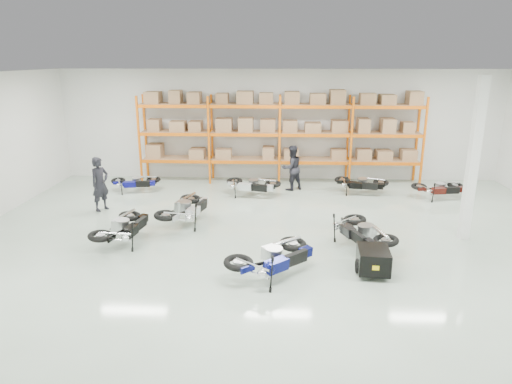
{
  "coord_description": "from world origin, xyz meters",
  "views": [
    {
      "loc": [
        -0.11,
        -11.8,
        4.92
      ],
      "look_at": [
        -0.7,
        1.14,
        1.1
      ],
      "focal_mm": 32.0,
      "sensor_mm": 36.0,
      "label": 1
    }
  ],
  "objects_px": {
    "trailer": "(373,260)",
    "person_back": "(292,168)",
    "person_left": "(100,184)",
    "moto_touring_right": "(362,227)",
    "moto_black_far_left": "(124,223)",
    "moto_back_b": "(252,182)",
    "moto_back_d": "(440,185)",
    "moto_blue_centre": "(274,252)",
    "moto_back_c": "(361,180)",
    "moto_back_a": "(135,179)",
    "moto_silver_left": "(186,204)"
  },
  "relations": [
    {
      "from": "trailer",
      "to": "person_back",
      "type": "distance_m",
      "value": 7.35
    },
    {
      "from": "trailer",
      "to": "person_left",
      "type": "height_order",
      "value": "person_left"
    },
    {
      "from": "trailer",
      "to": "person_back",
      "type": "relative_size",
      "value": 0.88
    },
    {
      "from": "moto_touring_right",
      "to": "moto_black_far_left",
      "type": "bearing_deg",
      "value": 160.1
    },
    {
      "from": "moto_back_b",
      "to": "moto_back_d",
      "type": "height_order",
      "value": "moto_back_b"
    },
    {
      "from": "moto_blue_centre",
      "to": "moto_touring_right",
      "type": "distance_m",
      "value": 2.95
    },
    {
      "from": "moto_blue_centre",
      "to": "moto_back_b",
      "type": "height_order",
      "value": "moto_blue_centre"
    },
    {
      "from": "trailer",
      "to": "moto_back_c",
      "type": "bearing_deg",
      "value": 86.92
    },
    {
      "from": "moto_back_b",
      "to": "moto_back_d",
      "type": "distance_m",
      "value": 6.81
    },
    {
      "from": "moto_black_far_left",
      "to": "moto_back_a",
      "type": "bearing_deg",
      "value": -66.33
    },
    {
      "from": "moto_silver_left",
      "to": "moto_black_far_left",
      "type": "bearing_deg",
      "value": 62.79
    },
    {
      "from": "trailer",
      "to": "moto_back_a",
      "type": "xyz_separation_m",
      "value": [
        -7.66,
        6.59,
        0.12
      ]
    },
    {
      "from": "moto_touring_right",
      "to": "trailer",
      "type": "xyz_separation_m",
      "value": [
        0.0,
        -1.6,
        -0.22
      ]
    },
    {
      "from": "person_left",
      "to": "moto_back_b",
      "type": "bearing_deg",
      "value": -38.87
    },
    {
      "from": "moto_blue_centre",
      "to": "trailer",
      "type": "relative_size",
      "value": 1.32
    },
    {
      "from": "moto_blue_centre",
      "to": "moto_back_c",
      "type": "xyz_separation_m",
      "value": [
        3.2,
        6.92,
        -0.09
      ]
    },
    {
      "from": "moto_blue_centre",
      "to": "moto_silver_left",
      "type": "distance_m",
      "value": 4.38
    },
    {
      "from": "moto_back_a",
      "to": "moto_blue_centre",
      "type": "bearing_deg",
      "value": -150.63
    },
    {
      "from": "moto_black_far_left",
      "to": "moto_back_d",
      "type": "distance_m",
      "value": 11.07
    },
    {
      "from": "trailer",
      "to": "person_left",
      "type": "distance_m",
      "value": 9.25
    },
    {
      "from": "trailer",
      "to": "moto_back_c",
      "type": "distance_m",
      "value": 6.76
    },
    {
      "from": "moto_silver_left",
      "to": "moto_back_d",
      "type": "relative_size",
      "value": 1.22
    },
    {
      "from": "moto_back_d",
      "to": "moto_back_a",
      "type": "bearing_deg",
      "value": 79.71
    },
    {
      "from": "moto_touring_right",
      "to": "moto_back_a",
      "type": "relative_size",
      "value": 1.21
    },
    {
      "from": "moto_back_b",
      "to": "moto_black_far_left",
      "type": "bearing_deg",
      "value": 157.54
    },
    {
      "from": "moto_blue_centre",
      "to": "person_left",
      "type": "bearing_deg",
      "value": 9.68
    },
    {
      "from": "moto_touring_right",
      "to": "moto_back_d",
      "type": "relative_size",
      "value": 1.16
    },
    {
      "from": "moto_back_d",
      "to": "person_left",
      "type": "xyz_separation_m",
      "value": [
        -11.75,
        -1.83,
        0.4
      ]
    },
    {
      "from": "moto_silver_left",
      "to": "trailer",
      "type": "height_order",
      "value": "moto_silver_left"
    },
    {
      "from": "moto_touring_right",
      "to": "moto_back_b",
      "type": "relative_size",
      "value": 1.08
    },
    {
      "from": "moto_silver_left",
      "to": "moto_back_d",
      "type": "bearing_deg",
      "value": -146.21
    },
    {
      "from": "moto_back_d",
      "to": "person_back",
      "type": "bearing_deg",
      "value": 71.79
    },
    {
      "from": "moto_silver_left",
      "to": "trailer",
      "type": "xyz_separation_m",
      "value": [
        5.04,
        -3.22,
        -0.25
      ]
    },
    {
      "from": "moto_back_a",
      "to": "moto_back_d",
      "type": "relative_size",
      "value": 0.96
    },
    {
      "from": "moto_back_c",
      "to": "moto_back_d",
      "type": "height_order",
      "value": "moto_back_c"
    },
    {
      "from": "moto_touring_right",
      "to": "trailer",
      "type": "height_order",
      "value": "moto_touring_right"
    },
    {
      "from": "moto_blue_centre",
      "to": "person_back",
      "type": "height_order",
      "value": "person_back"
    },
    {
      "from": "moto_touring_right",
      "to": "moto_back_c",
      "type": "xyz_separation_m",
      "value": [
        0.87,
        5.1,
        -0.06
      ]
    },
    {
      "from": "moto_blue_centre",
      "to": "moto_black_far_left",
      "type": "distance_m",
      "value": 4.54
    },
    {
      "from": "moto_touring_right",
      "to": "person_left",
      "type": "xyz_separation_m",
      "value": [
        -8.13,
        2.78,
        0.32
      ]
    },
    {
      "from": "moto_black_far_left",
      "to": "person_left",
      "type": "distance_m",
      "value": 3.22
    },
    {
      "from": "moto_blue_centre",
      "to": "moto_touring_right",
      "type": "xyz_separation_m",
      "value": [
        2.33,
        1.82,
        -0.03
      ]
    },
    {
      "from": "trailer",
      "to": "moto_back_d",
      "type": "distance_m",
      "value": 7.19
    },
    {
      "from": "moto_back_b",
      "to": "moto_blue_centre",
      "type": "bearing_deg",
      "value": -159.51
    },
    {
      "from": "moto_black_far_left",
      "to": "moto_back_b",
      "type": "height_order",
      "value": "moto_black_far_left"
    },
    {
      "from": "person_back",
      "to": "moto_back_d",
      "type": "bearing_deg",
      "value": 139.26
    },
    {
      "from": "moto_back_a",
      "to": "person_back",
      "type": "height_order",
      "value": "person_back"
    },
    {
      "from": "moto_back_d",
      "to": "person_left",
      "type": "bearing_deg",
      "value": 90.49
    },
    {
      "from": "moto_back_d",
      "to": "moto_back_c",
      "type": "bearing_deg",
      "value": 71.48
    },
    {
      "from": "moto_back_a",
      "to": "moto_back_b",
      "type": "distance_m",
      "value": 4.48
    }
  ]
}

